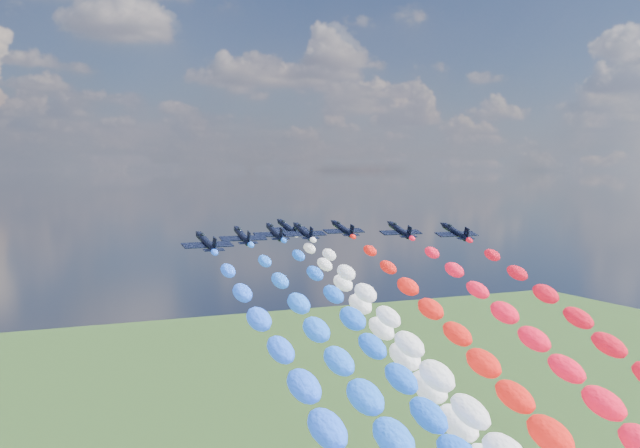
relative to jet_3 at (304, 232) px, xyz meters
name	(u,v)px	position (x,y,z in m)	size (l,w,h in m)	color
jet_0	(207,242)	(-26.06, -15.51, 0.00)	(9.42, 12.63, 2.78)	black
jet_1	(242,236)	(-15.62, -5.06, 0.00)	(9.42, 12.63, 2.78)	black
trail_1	(377,436)	(-15.62, -62.63, -23.04)	(5.92, 110.71, 49.33)	blue
jet_2	(275,232)	(-6.22, 1.23, 0.00)	(9.42, 12.63, 2.78)	black
trail_2	(412,414)	(-6.22, -56.34, -23.04)	(5.92, 110.71, 49.33)	blue
jet_3	(304,232)	(0.00, 0.00, 0.00)	(9.42, 12.63, 2.78)	black
trail_3	(452,411)	(0.00, -57.58, -23.04)	(5.92, 110.71, 49.33)	silver
jet_4	(287,227)	(1.47, 13.20, 0.00)	(9.42, 12.63, 2.78)	black
trail_4	(415,387)	(1.47, -44.38, -23.04)	(5.92, 110.71, 49.33)	white
jet_5	(343,229)	(11.20, 3.50, 0.00)	(9.42, 12.63, 2.78)	black
trail_5	(498,396)	(11.20, -54.08, -23.04)	(5.92, 110.71, 49.33)	red
jet_6	(400,230)	(21.02, -5.29, 0.00)	(9.42, 12.63, 2.78)	black
trail_6	(584,403)	(21.02, -62.86, -23.04)	(5.92, 110.71, 49.33)	#FA0F2D
jet_7	(455,232)	(29.68, -14.17, 0.00)	(9.42, 12.63, 2.78)	black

